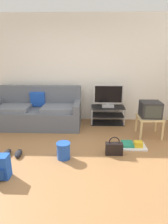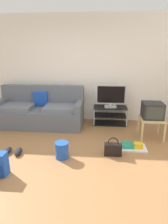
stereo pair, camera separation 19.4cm
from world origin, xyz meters
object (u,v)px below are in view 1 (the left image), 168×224
at_px(handbag, 114,148).
at_px(flat_tv, 108,96).
at_px(floor_tray, 133,145).
at_px(tv_stand, 107,115).
at_px(crt_tv, 150,109).
at_px(side_table, 149,120).
at_px(sneakers_pair, 13,153).
at_px(cleaning_bucket, 63,150).
at_px(couch, 38,112).

bearing_deg(handbag, flat_tv, 89.80).
height_order(handbag, floor_tray, handbag).
bearing_deg(handbag, tv_stand, 89.81).
bearing_deg(crt_tv, flat_tv, 140.12).
xyz_separation_m(side_table, sneakers_pair, (-2.70, -0.97, -0.32)).
distance_m(cleaning_bucket, sneakers_pair, 0.95).
height_order(side_table, floor_tray, side_table).
relative_size(side_table, crt_tv, 1.21).
bearing_deg(couch, handbag, -38.49).
height_order(flat_tv, sneakers_pair, flat_tv).
xyz_separation_m(flat_tv, floor_tray, (0.40, -1.30, -0.69)).
bearing_deg(sneakers_pair, side_table, 19.85).
distance_m(couch, side_table, 2.67).
height_order(sneakers_pair, floor_tray, floor_tray).
bearing_deg(crt_tv, cleaning_bucket, -149.26).
relative_size(flat_tv, side_table, 1.43).
xyz_separation_m(flat_tv, crt_tv, (0.85, -0.71, -0.13)).
bearing_deg(flat_tv, floor_tray, -73.05).
distance_m(crt_tv, cleaning_bucket, 2.10).
bearing_deg(handbag, side_table, 45.15).
xyz_separation_m(couch, side_table, (2.61, -0.53, 0.02)).
bearing_deg(flat_tv, cleaning_bucket, -117.31).
xyz_separation_m(flat_tv, cleaning_bucket, (-0.91, -1.76, -0.57)).
bearing_deg(handbag, floor_tray, 36.22).
distance_m(tv_stand, sneakers_pair, 2.53).
relative_size(couch, cleaning_bucket, 7.24).
distance_m(couch, tv_stand, 1.78).
xyz_separation_m(couch, cleaning_bucket, (0.85, -1.56, -0.19)).
bearing_deg(handbag, couch, 141.51).
xyz_separation_m(cleaning_bucket, sneakers_pair, (-0.94, 0.06, -0.11)).
height_order(tv_stand, flat_tv, flat_tv).
height_order(flat_tv, side_table, flat_tv).
relative_size(tv_stand, cleaning_bucket, 2.86).
distance_m(side_table, crt_tv, 0.24).
relative_size(tv_stand, flat_tv, 1.15).
bearing_deg(crt_tv, handbag, -134.32).
bearing_deg(crt_tv, sneakers_pair, -159.85).
bearing_deg(couch, sneakers_pair, -93.23).
xyz_separation_m(tv_stand, floor_tray, (0.40, -1.32, -0.19)).
distance_m(flat_tv, handbag, 1.71).
bearing_deg(sneakers_pair, handbag, 3.46).
relative_size(tv_stand, handbag, 2.41).
bearing_deg(cleaning_bucket, crt_tv, 30.74).
bearing_deg(flat_tv, tv_stand, 90.00).
bearing_deg(couch, tv_stand, 7.09).
xyz_separation_m(crt_tv, sneakers_pair, (-2.70, -0.99, -0.56)).
relative_size(cleaning_bucket, floor_tray, 0.59).
relative_size(handbag, floor_tray, 0.70).
bearing_deg(crt_tv, side_table, -90.00).
distance_m(tv_stand, floor_tray, 1.39).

